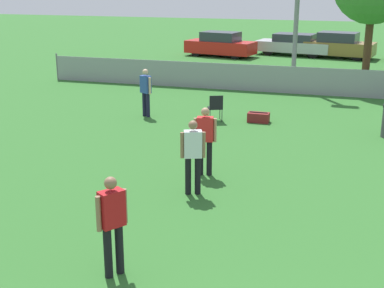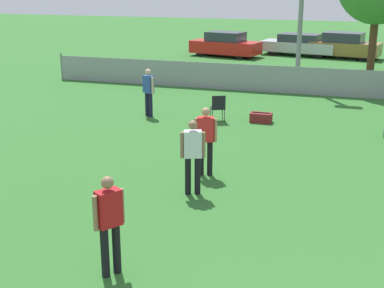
{
  "view_description": "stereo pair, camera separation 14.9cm",
  "coord_description": "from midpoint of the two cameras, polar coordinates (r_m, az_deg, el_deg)",
  "views": [
    {
      "loc": [
        0.31,
        -3.63,
        4.42
      ],
      "look_at": [
        -2.93,
        6.84,
        1.05
      ],
      "focal_mm": 50.0,
      "sensor_mm": 36.0,
      "label": 1
    },
    {
      "loc": [
        0.45,
        -3.58,
        4.42
      ],
      "look_at": [
        -2.93,
        6.84,
        1.05
      ],
      "focal_mm": 50.0,
      "sensor_mm": 36.0,
      "label": 2
    }
  ],
  "objects": [
    {
      "name": "player_defender_red",
      "position": [
        12.39,
        1.81,
        0.74
      ],
      "size": [
        0.52,
        0.29,
        1.63
      ],
      "rotation": [
        0.0,
        0.0,
        0.21
      ],
      "color": "black",
      "rests_on": "ground_plane"
    },
    {
      "name": "gear_bag_sideline",
      "position": [
        17.46,
        7.62,
        2.81
      ],
      "size": [
        0.69,
        0.38,
        0.33
      ],
      "color": "maroon",
      "rests_on": "ground_plane"
    },
    {
      "name": "parked_car_red",
      "position": [
        32.74,
        3.71,
        10.52
      ],
      "size": [
        4.38,
        2.44,
        1.46
      ],
      "rotation": [
        0.0,
        0.0,
        -0.2
      ],
      "color": "black",
      "rests_on": "ground_plane"
    },
    {
      "name": "parked_car_tan",
      "position": [
        33.18,
        15.93,
        10.04
      ],
      "size": [
        4.46,
        2.43,
        1.5
      ],
      "rotation": [
        0.0,
        0.0,
        -0.18
      ],
      "color": "black",
      "rests_on": "ground_plane"
    },
    {
      "name": "parked_car_silver",
      "position": [
        33.77,
        11.52,
        10.36
      ],
      "size": [
        4.78,
        2.55,
        1.3
      ],
      "rotation": [
        0.0,
        0.0,
        -0.17
      ],
      "color": "black",
      "rests_on": "ground_plane"
    },
    {
      "name": "fence_backline",
      "position": [
        21.95,
        16.8,
        6.21
      ],
      "size": [
        25.87,
        0.07,
        1.21
      ],
      "color": "gray",
      "rests_on": "ground_plane"
    },
    {
      "name": "folding_chair_sideline",
      "position": [
        17.37,
        3.04,
        4.03
      ],
      "size": [
        0.58,
        0.58,
        0.88
      ],
      "rotation": [
        0.0,
        0.0,
        3.57
      ],
      "color": "#333338",
      "rests_on": "ground_plane"
    },
    {
      "name": "player_thrower_red",
      "position": [
        8.28,
        -8.31,
        -8.0
      ],
      "size": [
        0.39,
        0.46,
        1.63
      ],
      "rotation": [
        0.0,
        0.0,
        0.98
      ],
      "color": "black",
      "rests_on": "ground_plane"
    },
    {
      "name": "spectator_in_blue",
      "position": [
        17.99,
        -4.43,
        5.8
      ],
      "size": [
        0.46,
        0.36,
        1.61
      ],
      "rotation": [
        0.0,
        0.0,
        2.63
      ],
      "color": "#191933",
      "rests_on": "ground_plane"
    },
    {
      "name": "player_receiver_white",
      "position": [
        11.27,
        0.46,
        -0.93
      ],
      "size": [
        0.5,
        0.34,
        1.63
      ],
      "rotation": [
        0.0,
        0.0,
        0.36
      ],
      "color": "black",
      "rests_on": "ground_plane"
    }
  ]
}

